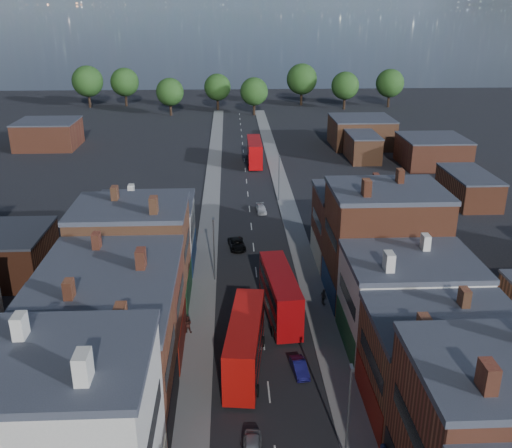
{
  "coord_description": "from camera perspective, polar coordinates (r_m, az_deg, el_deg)",
  "views": [
    {
      "loc": [
        -3.03,
        -33.21,
        31.74
      ],
      "look_at": [
        0.0,
        32.45,
        6.4
      ],
      "focal_mm": 40.0,
      "sensor_mm": 36.0,
      "label": 1
    }
  ],
  "objects": [
    {
      "name": "lamp_post_1",
      "position": [
        43.61,
        9.26,
        -17.56
      ],
      "size": [
        0.25,
        0.7,
        8.12
      ],
      "color": "slate",
      "rests_on": "ground"
    },
    {
      "name": "car_3",
      "position": [
        93.07,
        0.52,
        1.5
      ],
      "size": [
        1.79,
        3.87,
        1.09
      ],
      "primitive_type": "imported",
      "rotation": [
        0.0,
        0.0,
        0.07
      ],
      "color": "silver",
      "rests_on": "ground"
    },
    {
      "name": "car_0",
      "position": [
        45.96,
        -0.37,
        -21.51
      ],
      "size": [
        1.68,
        3.77,
        1.26
      ],
      "primitive_type": "imported",
      "rotation": [
        0.0,
        0.0,
        -0.05
      ],
      "color": "#979A9E",
      "rests_on": "ground"
    },
    {
      "name": "pavement_east",
      "position": [
        89.55,
        3.64,
        0.32
      ],
      "size": [
        3.0,
        200.0,
        0.12
      ],
      "primitive_type": "cube",
      "color": "gray",
      "rests_on": "ground"
    },
    {
      "name": "terrace_west",
      "position": [
        43.21,
        -17.5,
        -16.02
      ],
      "size": [
        12.0,
        80.0,
        12.72
      ],
      "primitive_type": "cube",
      "color": "brown",
      "rests_on": "ground"
    },
    {
      "name": "ped_3",
      "position": [
        64.93,
        6.78,
        -7.26
      ],
      "size": [
        0.89,
        1.23,
        1.92
      ],
      "primitive_type": "imported",
      "rotation": [
        0.0,
        0.0,
        1.95
      ],
      "color": "#605B52",
      "rests_on": "pavement_east"
    },
    {
      "name": "bus_0",
      "position": [
        53.28,
        -1.1,
        -11.8
      ],
      "size": [
        4.19,
        12.32,
        5.22
      ],
      "rotation": [
        0.0,
        0.0,
        -0.12
      ],
      "color": "red",
      "rests_on": "ground"
    },
    {
      "name": "car_2",
      "position": [
        79.3,
        -1.91,
        -2.03
      ],
      "size": [
        2.63,
        4.78,
        1.27
      ],
      "primitive_type": "imported",
      "rotation": [
        0.0,
        0.0,
        0.12
      ],
      "color": "black",
      "rests_on": "ground"
    },
    {
      "name": "car_1",
      "position": [
        54.16,
        4.37,
        -14.11
      ],
      "size": [
        1.66,
        3.64,
        1.16
      ],
      "primitive_type": "imported",
      "rotation": [
        0.0,
        0.0,
        0.13
      ],
      "color": "#151356",
      "rests_on": "ground"
    },
    {
      "name": "pavement_west",
      "position": [
        89.11,
        -4.7,
        0.18
      ],
      "size": [
        3.0,
        200.0,
        0.12
      ],
      "primitive_type": "cube",
      "color": "gray",
      "rests_on": "ground"
    },
    {
      "name": "lamp_post_3",
      "position": [
        97.4,
        2.32,
        4.95
      ],
      "size": [
        0.25,
        0.7,
        8.12
      ],
      "color": "slate",
      "rests_on": "ground"
    },
    {
      "name": "bus_2",
      "position": [
        120.89,
        -0.15,
        7.25
      ],
      "size": [
        3.12,
        12.23,
        5.28
      ],
      "rotation": [
        0.0,
        0.0,
        -0.0
      ],
      "color": "#AC0709",
      "rests_on": "ground"
    },
    {
      "name": "terrace_east",
      "position": [
        45.14,
        20.77,
        -14.71
      ],
      "size": [
        12.0,
        80.0,
        12.72
      ],
      "primitive_type": "cube",
      "color": "brown",
      "rests_on": "ground"
    },
    {
      "name": "lamp_post_2",
      "position": [
        68.79,
        -4.24,
        -2.12
      ],
      "size": [
        0.25,
        0.7,
        8.12
      ],
      "color": "slate",
      "rests_on": "ground"
    },
    {
      "name": "bus_1",
      "position": [
        61.61,
        2.41,
        -6.96
      ],
      "size": [
        3.84,
        12.19,
        5.18
      ],
      "rotation": [
        0.0,
        0.0,
        0.09
      ],
      "color": "#B50A0D",
      "rests_on": "ground"
    },
    {
      "name": "ped_1",
      "position": [
        59.89,
        -6.84,
        -9.92
      ],
      "size": [
        0.98,
        0.67,
        1.84
      ],
      "primitive_type": "imported",
      "rotation": [
        0.0,
        0.0,
        2.93
      ],
      "color": "#44211B",
      "rests_on": "pavement_west"
    }
  ]
}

